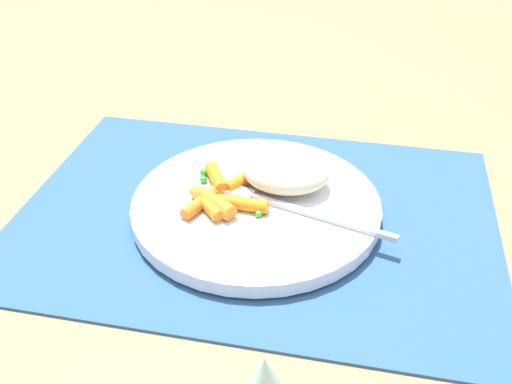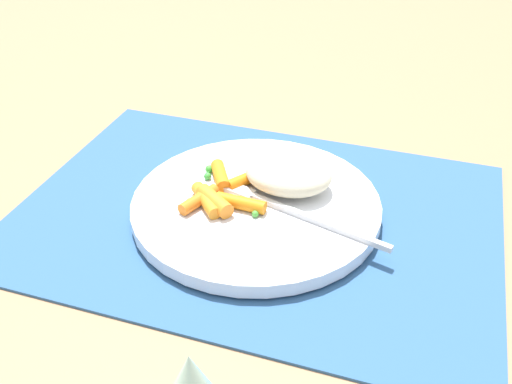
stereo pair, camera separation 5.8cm
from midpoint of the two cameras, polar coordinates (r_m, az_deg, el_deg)
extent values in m
plane|color=#997551|center=(0.63, 2.63, -2.40)|extent=(2.40, 2.40, 0.00)
cube|color=#2D5684|center=(0.63, 2.64, -2.18)|extent=(0.50, 0.36, 0.01)
cylinder|color=white|center=(0.62, 2.66, -1.41)|extent=(0.26, 0.26, 0.01)
ellipsoid|color=beige|center=(0.63, 5.80, 1.70)|extent=(0.09, 0.08, 0.04)
cylinder|color=orange|center=(0.64, -0.91, 1.53)|extent=(0.04, 0.05, 0.01)
cylinder|color=orange|center=(0.64, 1.53, 1.14)|extent=(0.04, 0.04, 0.01)
cylinder|color=orange|center=(0.61, -2.84, -0.82)|extent=(0.03, 0.05, 0.01)
cylinder|color=orange|center=(0.60, -2.15, -0.88)|extent=(0.05, 0.05, 0.01)
cylinder|color=orange|center=(0.60, 1.29, -1.16)|extent=(0.05, 0.02, 0.01)
cylinder|color=orange|center=(0.60, -1.29, -0.97)|extent=(0.05, 0.04, 0.02)
sphere|color=green|center=(0.60, 1.15, -1.22)|extent=(0.01, 0.01, 0.01)
sphere|color=#57A02F|center=(0.61, -3.73, -1.02)|extent=(0.01, 0.01, 0.01)
sphere|color=green|center=(0.65, -2.17, 1.46)|extent=(0.01, 0.01, 0.01)
sphere|color=green|center=(0.66, -2.05, 2.16)|extent=(0.01, 0.01, 0.01)
sphere|color=green|center=(0.59, 2.73, -2.23)|extent=(0.01, 0.01, 0.01)
sphere|color=#58B43D|center=(0.63, 0.08, 0.51)|extent=(0.01, 0.01, 0.01)
sphere|color=green|center=(0.60, -1.35, -1.70)|extent=(0.01, 0.01, 0.01)
sphere|color=green|center=(0.60, -3.64, -1.40)|extent=(0.01, 0.01, 0.01)
cube|color=silver|center=(0.63, 0.59, 0.16)|extent=(0.05, 0.03, 0.01)
cube|color=silver|center=(0.59, 8.83, -2.92)|extent=(0.15, 0.05, 0.01)
camera|label=1|loc=(0.03, -87.29, 1.85)|focal=41.38mm
camera|label=2|loc=(0.03, 92.71, -1.85)|focal=41.38mm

